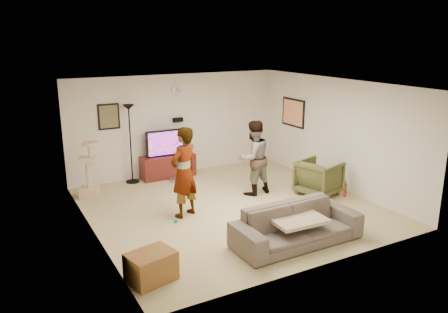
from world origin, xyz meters
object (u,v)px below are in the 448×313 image
tv (167,143)px  side_table (151,267)px  floor_lamp (131,144)px  beer_bottle (345,190)px  sofa (297,225)px  cat_tree (88,170)px  tv_stand (168,166)px  armchair (319,178)px  person_right (253,158)px  person_left (184,172)px

tv → side_table: (-2.02, -4.41, -0.66)m
tv → floor_lamp: 0.91m
tv → beer_bottle: tv is taller
sofa → floor_lamp: bearing=107.5°
floor_lamp → cat_tree: 1.28m
side_table → sofa: bearing=-1.1°
tv_stand → armchair: bearing=-48.5°
person_right → person_left: bearing=7.0°
armchair → floor_lamp: bearing=34.3°
cat_tree → armchair: 5.04m
floor_lamp → person_left: 2.50m
sofa → side_table: bearing=178.6°
person_left → side_table: person_left is taller
person_right → side_table: 4.05m
armchair → sofa: bearing=115.6°
sofa → armchair: size_ratio=2.66×
floor_lamp → person_right: size_ratio=1.13×
person_right → beer_bottle: size_ratio=6.61×
tv_stand → tv: (-0.00, 0.00, 0.60)m
person_right → side_table: size_ratio=2.55×
person_left → sofa: 2.39m
tv_stand → tv: bearing=180.0°
beer_bottle → armchair: bearing=62.5°
tv_stand → person_right: size_ratio=0.81×
sofa → beer_bottle: 1.12m
floor_lamp → cat_tree: (-1.13, -0.51, -0.32)m
tv_stand → cat_tree: bearing=-166.8°
person_left → beer_bottle: size_ratio=7.07×
armchair → side_table: (-4.47, -1.64, -0.17)m
tv → beer_bottle: (1.57, -4.46, -0.10)m
sofa → side_table: sofa is taller
person_right → beer_bottle: person_right is taller
beer_bottle → floor_lamp: bearing=118.8°
armchair → cat_tree: bearing=47.0°
beer_bottle → tv: bearing=109.4°
person_left → beer_bottle: bearing=113.9°
cat_tree → beer_bottle: bearing=-47.9°
tv_stand → armchair: armchair is taller
tv → person_left: 2.53m
floor_lamp → sofa: size_ratio=0.83×
tv_stand → side_table: bearing=-114.7°
tv_stand → floor_lamp: bearing=177.8°
tv → side_table: 4.89m
tv_stand → armchair: (2.45, -2.76, 0.10)m
floor_lamp → side_table: floor_lamp is taller
sofa → armchair: bearing=41.2°
tv → person_right: bearing=-59.4°
person_left → armchair: bearing=150.4°
floor_lamp → person_right: bearing=-44.5°
tv → floor_lamp: bearing=177.8°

